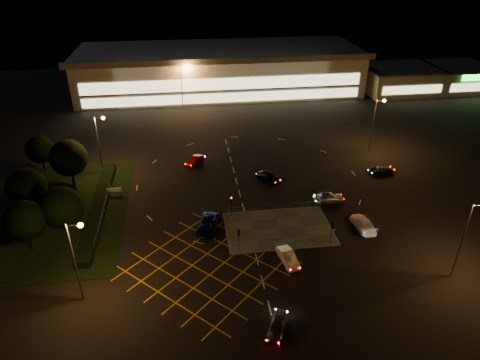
{
  "coord_description": "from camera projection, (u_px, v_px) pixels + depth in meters",
  "views": [
    {
      "loc": [
        -9.61,
        -48.55,
        34.26
      ],
      "look_at": [
        -1.84,
        8.72,
        2.0
      ],
      "focal_mm": 32.0,
      "sensor_mm": 36.0,
      "label": 1
    }
  ],
  "objects": [
    {
      "name": "car_circ_red",
      "position": [
        195.0,
        160.0,
        75.16
      ],
      "size": [
        3.52,
        4.02,
        1.32
      ],
      "primitive_type": "imported",
      "rotation": [
        0.0,
        0.0,
        5.63
      ],
      "color": "maroon",
      "rests_on": "ground"
    },
    {
      "name": "streetlight_far_left",
      "position": [
        183.0,
        81.0,
        97.04
      ],
      "size": [
        1.78,
        0.56,
        10.03
      ],
      "color": "slate",
      "rests_on": "ground"
    },
    {
      "name": "signal_ne",
      "position": [
        314.0,
        196.0,
        61.34
      ],
      "size": [
        0.28,
        0.3,
        3.15
      ],
      "color": "black",
      "rests_on": "pedestrian_island"
    },
    {
      "name": "retail_unit_a",
      "position": [
        400.0,
        79.0,
        110.36
      ],
      "size": [
        18.8,
        14.8,
        6.35
      ],
      "color": "beige",
      "rests_on": "ground"
    },
    {
      "name": "car_queue_white",
      "position": [
        288.0,
        258.0,
        51.89
      ],
      "size": [
        2.21,
        4.51,
        1.42
      ],
      "primitive_type": "imported",
      "rotation": [
        0.0,
        0.0,
        0.17
      ],
      "color": "white",
      "rests_on": "ground"
    },
    {
      "name": "car_far_dkgrey",
      "position": [
        268.0,
        177.0,
        69.86
      ],
      "size": [
        4.26,
        4.8,
        1.33
      ],
      "primitive_type": "imported",
      "rotation": [
        0.0,
        0.0,
        0.65
      ],
      "color": "black",
      "rests_on": "ground"
    },
    {
      "name": "signal_nw",
      "position": [
        231.0,
        202.0,
        59.93
      ],
      "size": [
        0.28,
        0.3,
        3.15
      ],
      "color": "black",
      "rests_on": "pedestrian_island"
    },
    {
      "name": "hedge",
      "position": [
        98.0,
        208.0,
        62.08
      ],
      "size": [
        2.0,
        26.0,
        1.0
      ],
      "primitive_type": "cube",
      "color": "black",
      "rests_on": "ground"
    },
    {
      "name": "streetlight_nw",
      "position": [
        100.0,
        137.0,
        69.44
      ],
      "size": [
        1.78,
        0.56,
        10.03
      ],
      "color": "slate",
      "rests_on": "ground"
    },
    {
      "name": "car_east_grey",
      "position": [
        381.0,
        170.0,
        72.04
      ],
      "size": [
        4.62,
        2.61,
        1.22
      ],
      "primitive_type": "imported",
      "rotation": [
        0.0,
        0.0,
        1.71
      ],
      "color": "black",
      "rests_on": "ground"
    },
    {
      "name": "signal_se",
      "position": [
        332.0,
        228.0,
        54.43
      ],
      "size": [
        0.28,
        0.3,
        3.15
      ],
      "rotation": [
        0.0,
        0.0,
        3.14
      ],
      "color": "black",
      "rests_on": "pedestrian_island"
    },
    {
      "name": "streetlight_far_right",
      "position": [
        349.0,
        73.0,
        103.46
      ],
      "size": [
        1.78,
        0.56,
        10.03
      ],
      "color": "slate",
      "rests_on": "ground"
    },
    {
      "name": "retail_unit_b",
      "position": [
        457.0,
        77.0,
        112.22
      ],
      "size": [
        14.8,
        14.8,
        6.35
      ],
      "color": "beige",
      "rests_on": "ground"
    },
    {
      "name": "tree_c",
      "position": [
        68.0,
        158.0,
        66.25
      ],
      "size": [
        5.76,
        5.76,
        7.84
      ],
      "color": "black",
      "rests_on": "ground"
    },
    {
      "name": "grass_verge",
      "position": [
        63.0,
        213.0,
        61.72
      ],
      "size": [
        18.0,
        30.0,
        0.08
      ],
      "primitive_type": "cube",
      "color": "black",
      "rests_on": "ground"
    },
    {
      "name": "tree_d",
      "position": [
        40.0,
        149.0,
        71.19
      ],
      "size": [
        4.68,
        4.68,
        6.37
      ],
      "color": "black",
      "rests_on": "ground"
    },
    {
      "name": "signal_sw",
      "position": [
        239.0,
        236.0,
        53.02
      ],
      "size": [
        0.28,
        0.3,
        3.15
      ],
      "rotation": [
        0.0,
        0.0,
        3.14
      ],
      "color": "black",
      "rests_on": "pedestrian_island"
    },
    {
      "name": "car_near_silver",
      "position": [
        277.0,
        326.0,
        42.77
      ],
      "size": [
        3.07,
        4.24,
        1.34
      ],
      "primitive_type": "imported",
      "rotation": [
        0.0,
        0.0,
        5.86
      ],
      "color": "#999B9F",
      "rests_on": "ground"
    },
    {
      "name": "car_approach_white",
      "position": [
        363.0,
        224.0,
        58.12
      ],
      "size": [
        2.39,
        5.28,
        1.5
      ],
      "primitive_type": "imported",
      "rotation": [
        0.0,
        0.0,
        3.2
      ],
      "color": "silver",
      "rests_on": "ground"
    },
    {
      "name": "car_left_blue",
      "position": [
        208.0,
        224.0,
        57.88
      ],
      "size": [
        3.83,
        6.06,
        1.56
      ],
      "primitive_type": "imported",
      "rotation": [
        0.0,
        0.0,
        6.05
      ],
      "color": "#0B1243",
      "rests_on": "ground"
    },
    {
      "name": "car_right_silver",
      "position": [
        329.0,
        197.0,
        64.04
      ],
      "size": [
        4.58,
        1.89,
        1.55
      ],
      "primitive_type": "imported",
      "rotation": [
        0.0,
        0.0,
        1.56
      ],
      "color": "#A6A8AD",
      "rests_on": "ground"
    },
    {
      "name": "pedestrian_island",
      "position": [
        278.0,
        228.0,
        58.31
      ],
      "size": [
        14.0,
        9.0,
        0.12
      ],
      "primitive_type": "cube",
      "color": "#4C4944",
      "rests_on": "ground"
    },
    {
      "name": "streetlight_se",
      "position": [
        469.0,
        230.0,
        46.92
      ],
      "size": [
        1.78,
        0.56,
        10.03
      ],
      "color": "slate",
      "rests_on": "ground"
    },
    {
      "name": "tree_a",
      "position": [
        25.0,
        221.0,
        52.47
      ],
      "size": [
        5.04,
        5.04,
        6.86
      ],
      "color": "black",
      "rests_on": "ground"
    },
    {
      "name": "streetlight_ne",
      "position": [
        376.0,
        118.0,
        76.8
      ],
      "size": [
        1.78,
        0.56,
        10.03
      ],
      "color": "slate",
      "rests_on": "ground"
    },
    {
      "name": "ground",
      "position": [
        261.0,
        222.0,
        59.83
      ],
      "size": [
        180.0,
        180.0,
        0.0
      ],
      "primitive_type": "plane",
      "color": "black",
      "rests_on": "ground"
    },
    {
      "name": "streetlight_sw",
      "position": [
        76.0,
        251.0,
        43.72
      ],
      "size": [
        1.78,
        0.56,
        10.03
      ],
      "color": "slate",
      "rests_on": "ground"
    },
    {
      "name": "supermarket",
      "position": [
        220.0,
        69.0,
        110.85
      ],
      "size": [
        72.0,
        26.5,
        10.5
      ],
      "color": "beige",
      "rests_on": "ground"
    },
    {
      "name": "tree_e",
      "position": [
        62.0,
        207.0,
        54.52
      ],
      "size": [
        5.4,
        5.4,
        7.35
      ],
      "color": "black",
      "rests_on": "ground"
    },
    {
      "name": "tree_b",
      "position": [
        27.0,
        187.0,
        59.01
      ],
      "size": [
        5.4,
        5.4,
        7.35
      ],
      "color": "black",
      "rests_on": "ground"
    }
  ]
}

